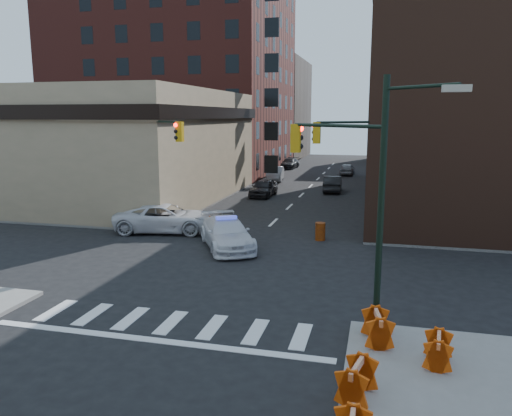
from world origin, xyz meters
The scene contains 29 objects.
ground centered at (0.00, 0.00, 0.00)m, with size 140.00×140.00×0.00m, color black.
sidewalk_nw centered at (-23.00, 32.75, 0.07)m, with size 34.00×54.50×0.15m, color gray.
bank_building centered at (-17.00, 16.50, 4.50)m, with size 22.00×22.00×9.00m, color #9D8767.
apartment_block centered at (-18.50, 40.00, 12.00)m, with size 25.00×25.00×24.00m, color #58221C.
commercial_row_ne centered at (13.00, 22.50, 7.00)m, with size 14.00×34.00×14.00m, color #45281B.
filler_nw centered at (-16.00, 62.00, 8.00)m, with size 20.00×18.00×16.00m, color brown.
filler_ne centered at (14.00, 58.00, 6.00)m, with size 16.00×16.00×12.00m, color #58221C.
signal_pole_se centered at (6.04, -5.52, 4.61)m, with size 5.40×5.27×8.00m.
signal_pole_nw centered at (-5.85, 5.34, 4.34)m, with size 3.58×3.67×8.00m.
signal_pole_ne centered at (5.84, 5.35, 4.34)m, with size 3.67×3.58×8.00m.
tree_ne_near centered at (7.50, 26.00, 3.49)m, with size 3.00×3.00×4.85m.
tree_ne_far centered at (7.50, 34.00, 3.49)m, with size 3.00×3.00×4.85m.
police_car centered at (-1.07, 3.08, 0.80)m, with size 2.24×5.51×1.60m, color white.
pickup centered at (-5.80, 5.80, 0.85)m, with size 2.82×6.12×1.70m, color silver.
parked_car_wnear centered at (-3.13, 20.51, 0.76)m, with size 1.80×4.47×1.52m, color black.
parked_car_wfar centered at (-4.34, 31.23, 0.77)m, with size 1.62×4.65×1.53m, color gray.
parked_car_wdeep centered at (-5.17, 44.55, 0.68)m, with size 1.92×4.72×1.37m, color black.
parked_car_enear centered at (2.50, 24.72, 0.74)m, with size 1.57×4.50×1.48m, color black.
parked_car_efar centered at (2.89, 38.72, 0.69)m, with size 1.63×4.06×1.38m, color gray.
pedestrian_a centered at (-8.66, 9.05, 0.98)m, with size 0.61×0.40×1.67m, color black.
pedestrian_b centered at (-9.77, 7.90, 1.14)m, with size 0.96×0.75×1.98m, color black.
pedestrian_c centered at (-11.92, 9.11, 1.03)m, with size 1.03×0.43×1.75m, color black.
barrel_road centered at (3.58, 6.00, 0.51)m, with size 0.57×0.57×1.02m, color #F1510B.
barrel_bank centered at (-3.35, 6.49, 0.46)m, with size 0.52×0.52×0.93m, color red.
barricade_se_a centered at (8.50, -8.00, 0.59)m, with size 1.17×0.58×0.88m, color #E4550A, non-canonical shape.
barricade_se_b centered at (6.86, -7.00, 0.63)m, with size 1.29×0.65×0.97m, color red, non-canonical shape.
barricade_se_c centered at (6.40, -10.24, 0.62)m, with size 1.25×0.62×0.94m, color #CA5609, non-canonical shape.
barricade_nw_a centered at (-7.39, 6.26, 0.66)m, with size 1.36×0.68×1.02m, color #E35C0A, non-canonical shape.
barricade_nw_b centered at (-12.00, 7.42, 0.60)m, with size 1.19×0.60×0.89m, color #F24F0B, non-canonical shape.
Camera 1 is at (6.72, -21.67, 6.97)m, focal length 35.00 mm.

